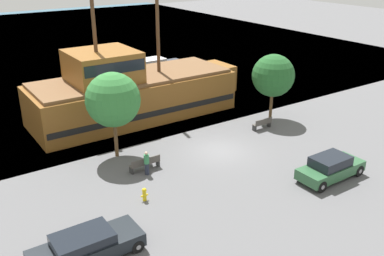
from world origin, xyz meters
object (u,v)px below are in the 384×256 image
at_px(fire_hydrant, 144,194).
at_px(moored_boat_dockside, 156,66).
at_px(bench_promenade_west, 263,124).
at_px(bench_promenade_east, 145,164).
at_px(pirate_ship, 131,92).
at_px(pedestrian_walking_near, 147,163).
at_px(parked_car_curb_mid, 86,246).
at_px(parked_car_curb_front, 331,168).

bearing_deg(fire_hydrant, moored_boat_dockside, 59.20).
xyz_separation_m(fire_hydrant, bench_promenade_west, (12.31, 3.97, 0.02)).
bearing_deg(bench_promenade_east, pirate_ship, 68.13).
xyz_separation_m(fire_hydrant, pedestrian_walking_near, (1.53, 2.54, 0.35)).
relative_size(bench_promenade_east, bench_promenade_west, 1.21).
bearing_deg(pirate_ship, parked_car_curb_mid, -123.19).
relative_size(parked_car_curb_front, parked_car_curb_mid, 0.88).
height_order(pirate_ship, bench_promenade_east, pirate_ship).
bearing_deg(bench_promenade_east, bench_promenade_west, 4.74).
bearing_deg(parked_car_curb_mid, moored_boat_dockside, 55.10).
bearing_deg(bench_promenade_west, parked_car_curb_front, -104.00).
bearing_deg(bench_promenade_east, parked_car_curb_mid, -135.89).
relative_size(pirate_ship, bench_promenade_east, 8.90).
xyz_separation_m(pirate_ship, bench_promenade_east, (-3.54, -8.81, -1.69)).
bearing_deg(bench_promenade_west, pedestrian_walking_near, -172.44).
distance_m(bench_promenade_east, bench_promenade_west, 10.63).
relative_size(pirate_ship, moored_boat_dockside, 2.59).
height_order(parked_car_curb_front, pedestrian_walking_near, pedestrian_walking_near).
relative_size(moored_boat_dockside, parked_car_curb_mid, 1.38).
xyz_separation_m(moored_boat_dockside, fire_hydrant, (-14.17, -23.76, -0.12)).
bearing_deg(pedestrian_walking_near, moored_boat_dockside, 59.23).
bearing_deg(parked_car_curb_front, moored_boat_dockside, 82.10).
bearing_deg(bench_promenade_west, parked_car_curb_mid, -157.88).
relative_size(parked_car_curb_front, bench_promenade_west, 2.67).
xyz_separation_m(pirate_ship, fire_hydrant, (-5.25, -11.90, -1.73)).
height_order(parked_car_curb_mid, pedestrian_walking_near, pedestrian_walking_near).
xyz_separation_m(parked_car_curb_mid, bench_promenade_west, (16.68, 6.78, -0.23)).
height_order(moored_boat_dockside, parked_car_curb_mid, moored_boat_dockside).
height_order(pirate_ship, bench_promenade_west, pirate_ship).
bearing_deg(parked_car_curb_front, pirate_ship, 107.61).
relative_size(pirate_ship, bench_promenade_west, 10.81).
distance_m(moored_boat_dockside, parked_car_curb_front, 28.06).
height_order(moored_boat_dockside, parked_car_curb_front, parked_car_curb_front).
bearing_deg(pirate_ship, moored_boat_dockside, 53.06).
xyz_separation_m(moored_boat_dockside, bench_promenade_west, (-1.86, -19.80, -0.10)).
distance_m(parked_car_curb_mid, bench_promenade_east, 8.48).
height_order(pirate_ship, moored_boat_dockside, pirate_ship).
relative_size(fire_hydrant, bench_promenade_west, 0.47).
height_order(parked_car_curb_mid, bench_promenade_east, parked_car_curb_mid).
bearing_deg(bench_promenade_east, pedestrian_walking_near, -108.55).
xyz_separation_m(parked_car_curb_mid, pedestrian_walking_near, (5.90, 5.35, 0.10)).
bearing_deg(parked_car_curb_mid, pedestrian_walking_near, 42.18).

